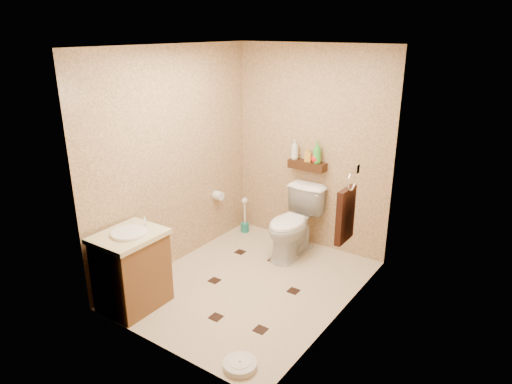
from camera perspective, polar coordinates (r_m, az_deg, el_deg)
The scene contains 18 objects.
ground at distance 4.91m, azimuth -0.76°, elevation -11.41°, with size 2.50×2.50×0.00m, color beige.
wall_back at distance 5.44m, azimuth 6.89°, elevation 5.34°, with size 2.00×0.04×2.40m, color tan.
wall_front at distance 3.53m, azimuth -12.72°, elevation -3.12°, with size 2.00×0.04×2.40m, color tan.
wall_left at distance 5.04m, azimuth -10.15°, elevation 3.99°, with size 0.04×2.50×2.40m, color tan.
wall_right at distance 3.95m, azimuth 11.07°, elevation -0.54°, with size 0.04×2.50×2.40m, color tan.
ceiling at distance 4.20m, azimuth -0.92°, elevation 17.81°, with size 2.00×2.50×0.02m, color silver.
wall_shelf at distance 5.42m, azimuth 6.41°, elevation 3.33°, with size 0.46×0.14×0.10m, color #39210F.
floor_accents at distance 4.88m, azimuth -0.76°, elevation -11.59°, with size 1.16×1.35×0.01m.
toilet at distance 5.34m, azimuth 4.69°, elevation -3.93°, with size 0.45×0.79×0.81m, color white.
vanity at distance 4.54m, azimuth -15.27°, elevation -9.28°, with size 0.52×0.63×0.88m.
bathroom_scale at distance 3.88m, azimuth -2.01°, elevation -20.77°, with size 0.36×0.36×0.05m.
toilet_brush at distance 6.01m, azimuth -1.42°, elevation -3.49°, with size 0.11×0.11×0.48m.
towel_ring at distance 4.28m, azimuth 11.17°, elevation -2.55°, with size 0.12×0.30×0.76m.
toilet_paper at distance 5.64m, azimuth -4.74°, elevation -0.44°, with size 0.12×0.11×0.12m.
bottle_a at distance 5.45m, azimuth 4.87°, elevation 5.33°, with size 0.09×0.09×0.24m, color silver.
bottle_b at distance 5.38m, azimuth 6.50°, elevation 4.66°, with size 0.07×0.07×0.16m, color gold.
bottle_c at distance 5.33m, azimuth 7.50°, elevation 4.37°, with size 0.11×0.11×0.14m, color red.
bottle_d at distance 5.31m, azimuth 7.64°, elevation 4.94°, with size 0.10×0.10×0.25m, color green.
Camera 1 is at (2.45, -3.41, 2.55)m, focal length 32.00 mm.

